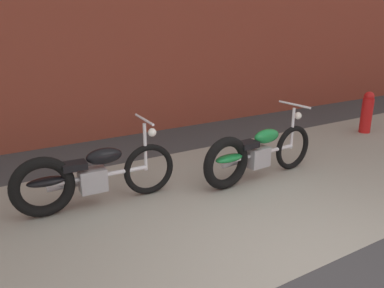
% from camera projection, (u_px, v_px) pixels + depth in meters
% --- Properties ---
extents(ground_plane, '(80.00, 80.00, 0.00)m').
position_uv_depth(ground_plane, '(313.00, 271.00, 3.47)').
color(ground_plane, '#38383A').
extents(sidewalk_slab, '(36.00, 3.50, 0.01)m').
position_uv_depth(sidewalk_slab, '(208.00, 198.00, 4.90)').
color(sidewalk_slab, gray).
rests_on(sidewalk_slab, ground).
extents(motorcycle_black, '(2.01, 0.58, 1.03)m').
position_uv_depth(motorcycle_black, '(86.00, 177.00, 4.55)').
color(motorcycle_black, black).
rests_on(motorcycle_black, ground).
extents(motorcycle_green, '(2.01, 0.58, 1.03)m').
position_uv_depth(motorcycle_green, '(253.00, 154.00, 5.33)').
color(motorcycle_green, black).
rests_on(motorcycle_green, ground).
extents(fire_hydrant, '(0.22, 0.22, 0.84)m').
position_uv_depth(fire_hydrant, '(367.00, 112.00, 7.68)').
color(fire_hydrant, red).
rests_on(fire_hydrant, ground).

